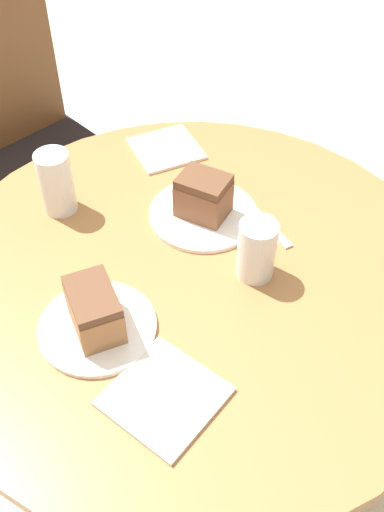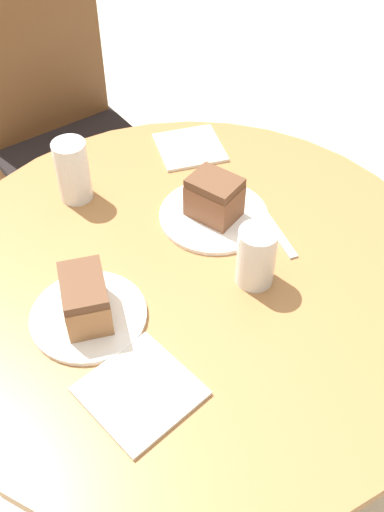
# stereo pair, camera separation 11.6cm
# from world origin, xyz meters

# --- Properties ---
(ground_plane) EXTENTS (8.00, 8.00, 0.00)m
(ground_plane) POSITION_xyz_m (0.00, 0.00, 0.00)
(ground_plane) COLOR beige
(table) EXTENTS (1.05, 1.05, 0.70)m
(table) POSITION_xyz_m (0.00, 0.00, 0.53)
(table) COLOR #9E6B3D
(table) RESTS_ON ground_plane
(chair) EXTENTS (0.46, 0.45, 0.98)m
(chair) POSITION_xyz_m (0.12, 0.87, 0.50)
(chair) COLOR brown
(chair) RESTS_ON ground_plane
(plate_near) EXTENTS (0.23, 0.23, 0.01)m
(plate_near) POSITION_xyz_m (0.13, 0.10, 0.71)
(plate_near) COLOR white
(plate_near) RESTS_ON table
(plate_far) EXTENTS (0.21, 0.21, 0.01)m
(plate_far) POSITION_xyz_m (-0.22, 0.01, 0.71)
(plate_far) COLOR white
(plate_far) RESTS_ON table
(cake_slice_near) EXTENTS (0.11, 0.12, 0.09)m
(cake_slice_near) POSITION_xyz_m (0.13, 0.10, 0.76)
(cake_slice_near) COLOR brown
(cake_slice_near) RESTS_ON plate_near
(cake_slice_far) EXTENTS (0.11, 0.14, 0.09)m
(cake_slice_far) POSITION_xyz_m (-0.22, 0.01, 0.76)
(cake_slice_far) COLOR #9E6B42
(cake_slice_far) RESTS_ON plate_far
(glass_lemonade) EXTENTS (0.07, 0.07, 0.14)m
(glass_lemonade) POSITION_xyz_m (-0.08, 0.33, 0.77)
(glass_lemonade) COLOR beige
(glass_lemonade) RESTS_ON table
(glass_water) EXTENTS (0.07, 0.07, 0.13)m
(glass_water) POSITION_xyz_m (0.09, -0.09, 0.76)
(glass_water) COLOR silver
(glass_water) RESTS_ON table
(napkin_stack) EXTENTS (0.19, 0.19, 0.01)m
(napkin_stack) POSITION_xyz_m (-0.23, -0.18, 0.71)
(napkin_stack) COLOR silver
(napkin_stack) RESTS_ON table
(fork) EXTENTS (0.05, 0.16, 0.00)m
(fork) POSITION_xyz_m (0.21, -0.01, 0.71)
(fork) COLOR silver
(fork) RESTS_ON table
(napkin_side) EXTENTS (0.19, 0.19, 0.01)m
(napkin_side) POSITION_xyz_m (0.23, 0.34, 0.71)
(napkin_side) COLOR silver
(napkin_side) RESTS_ON table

